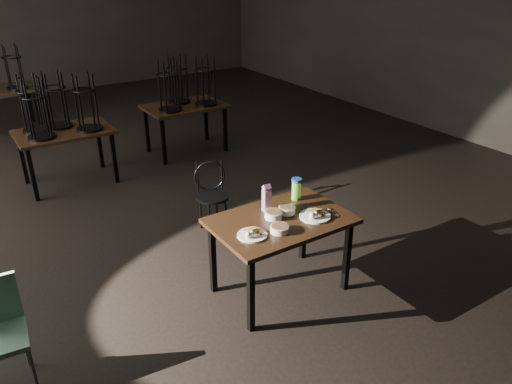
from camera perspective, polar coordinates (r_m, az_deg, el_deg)
room at (r=6.36m, az=-13.13°, el=20.38°), size 12.00×12.04×3.22m
main_table at (r=4.40m, az=2.86°, el=-3.98°), size 1.20×0.80×0.75m
plate_left at (r=4.09m, az=-0.45°, el=-4.78°), size 0.25×0.25×0.08m
plate_right at (r=4.40m, az=6.76°, el=-2.60°), size 0.28×0.28×0.09m
bowl_near at (r=4.36m, az=2.01°, el=-2.57°), size 0.16×0.16×0.06m
bowl_far at (r=4.45m, az=3.54°, el=-2.01°), size 0.15×0.15×0.06m
bowl_big at (r=4.15m, az=2.69°, el=-4.21°), size 0.16×0.16×0.05m
juice_carton at (r=4.43m, az=1.22°, el=-0.78°), size 0.07×0.07×0.26m
water_bottle at (r=4.67m, az=4.64°, el=0.38°), size 0.12×0.12×0.21m
spoon at (r=4.56m, az=8.50°, el=-1.97°), size 0.05×0.18×0.01m
bentwood_chair at (r=5.57m, az=-5.12°, el=0.18°), size 0.41×0.40×0.77m
bg_table_left at (r=7.02m, az=-21.44°, el=6.92°), size 1.20×0.80×1.48m
bg_table_right at (r=7.79m, az=-8.14°, el=9.98°), size 1.20×0.80×1.48m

